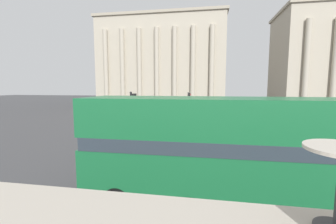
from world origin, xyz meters
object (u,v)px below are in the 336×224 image
object	(u,v)px
traffic_light_near	(133,117)
car_maroon	(285,137)
pedestrian_olive	(255,119)
pedestrian_black	(256,115)
double_decker_bus	(243,148)
pedestrian_red	(214,108)
traffic_light_far	(189,102)
plaza_building_left	(163,64)
pedestrian_blue	(190,108)
traffic_light_mid	(180,109)

from	to	relation	value
traffic_light_near	car_maroon	xyz separation A→B (m)	(9.73, 5.37, -1.94)
pedestrian_olive	pedestrian_black	bearing A→B (deg)	54.21
double_decker_bus	pedestrian_red	distance (m)	26.89
traffic_light_near	traffic_light_far	world-z (taller)	traffic_light_near
pedestrian_olive	traffic_light_far	bearing A→B (deg)	123.69
double_decker_bus	traffic_light_far	size ratio (longest dim) A/B	3.09
pedestrian_black	car_maroon	bearing A→B (deg)	-119.46
plaza_building_left	pedestrian_blue	xyz separation A→B (m)	(6.78, -12.75, -8.13)
traffic_light_mid	car_maroon	size ratio (longest dim) A/B	0.82
traffic_light_near	pedestrian_olive	bearing A→B (deg)	54.08
double_decker_bus	car_maroon	size ratio (longest dim) A/B	2.66
pedestrian_red	pedestrian_black	xyz separation A→B (m)	(4.58, -7.07, -0.00)
double_decker_bus	traffic_light_far	bearing A→B (deg)	101.79
pedestrian_red	pedestrian_blue	world-z (taller)	pedestrian_red
plaza_building_left	traffic_light_mid	xyz separation A→B (m)	(6.94, -27.24, -6.88)
plaza_building_left	pedestrian_olive	size ratio (longest dim) A/B	15.89
traffic_light_near	pedestrian_black	size ratio (longest dim) A/B	2.26
pedestrian_red	pedestrian_blue	size ratio (longest dim) A/B	1.02
plaza_building_left	traffic_light_far	world-z (taller)	plaza_building_left
pedestrian_blue	plaza_building_left	bearing A→B (deg)	17.59
pedestrian_blue	pedestrian_red	bearing A→B (deg)	-100.12
plaza_building_left	traffic_light_near	xyz separation A→B (m)	(5.30, -35.64, -6.51)
traffic_light_far	plaza_building_left	bearing A→B (deg)	110.85
car_maroon	pedestrian_black	size ratio (longest dim) A/B	2.34
double_decker_bus	traffic_light_mid	xyz separation A→B (m)	(-3.68, 12.35, 0.06)
plaza_building_left	traffic_light_far	xyz separation A→B (m)	(7.04, -18.47, -6.78)
double_decker_bus	pedestrian_black	xyz separation A→B (m)	(4.45, 19.80, -1.17)
traffic_light_mid	double_decker_bus	bearing A→B (deg)	-73.43
car_maroon	pedestrian_olive	size ratio (longest dim) A/B	2.59
double_decker_bus	plaza_building_left	xyz separation A→B (m)	(-10.61, 39.60, 6.94)
plaza_building_left	car_maroon	distance (m)	34.84
car_maroon	pedestrian_olive	xyz separation A→B (m)	(-0.65, 7.16, 0.23)
car_maroon	pedestrian_black	world-z (taller)	pedestrian_black
pedestrian_red	pedestrian_blue	distance (m)	3.70
traffic_light_far	pedestrian_olive	size ratio (longest dim) A/B	2.23
traffic_light_far	pedestrian_olive	distance (m)	8.80
traffic_light_mid	plaza_building_left	bearing A→B (deg)	104.29
traffic_light_mid	pedestrian_black	distance (m)	11.09
plaza_building_left	car_maroon	world-z (taller)	plaza_building_left
pedestrian_olive	pedestrian_red	bearing A→B (deg)	86.55
traffic_light_far	pedestrian_olive	bearing A→B (deg)	-32.33
double_decker_bus	traffic_light_mid	distance (m)	12.89
traffic_light_far	traffic_light_mid	bearing A→B (deg)	-90.63
car_maroon	pedestrian_black	xyz separation A→B (m)	(0.04, 10.47, 0.34)
double_decker_bus	traffic_light_mid	bearing A→B (deg)	108.74
plaza_building_left	pedestrian_red	xyz separation A→B (m)	(10.48, -12.73, -8.11)
traffic_light_near	pedestrian_black	xyz separation A→B (m)	(9.77, 15.84, -1.60)
traffic_light_far	pedestrian_blue	world-z (taller)	traffic_light_far
pedestrian_black	pedestrian_red	bearing A→B (deg)	93.72
plaza_building_left	traffic_light_near	distance (m)	36.62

